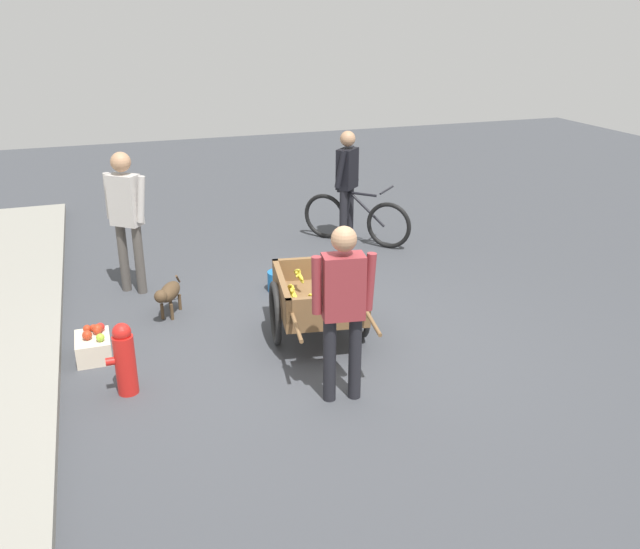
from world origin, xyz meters
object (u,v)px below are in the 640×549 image
Objects in this scene: fire_hydrant at (125,359)px; mixed_fruit_crate at (94,345)px; fruit_cart at (319,299)px; plastic_bucket at (279,281)px; dog at (169,293)px; cyclist_person at (347,177)px; vendor_person at (343,300)px; bicycle at (356,219)px; bystander_person at (126,210)px.

fire_hydrant is 1.52× the size of mixed_fruit_crate.
plastic_bucket is at bearing 2.13° from fruit_cart.
fruit_cart is 2.61× the size of fire_hydrant.
dog reaches higher than plastic_bucket.
cyclist_person is 3.33m from dog.
fire_hydrant is (0.70, 1.74, -0.59)m from vendor_person.
dog is at bearing 52.69° from fruit_cart.
bystander_person is at bearing 104.17° from bicycle.
vendor_person is (-1.13, 0.18, 0.49)m from fruit_cart.
dog is at bearing 122.44° from cyclist_person.
fruit_cart reaches higher than fire_hydrant.
mixed_fruit_crate is (1.46, 2.00, -0.80)m from vendor_person.
cyclist_person reaches higher than bicycle.
vendor_person is 2.32× the size of fire_hydrant.
bystander_person is (1.88, 1.68, 0.57)m from fruit_cart.
plastic_bucket is (-1.46, 1.43, -0.83)m from cyclist_person.
fruit_cart is at bearing -177.87° from plastic_bucket.
dog is (-1.75, 2.75, -0.68)m from cyclist_person.
mixed_fruit_crate is at bearing 81.50° from fruit_cart.
cyclist_person is at bearing -21.68° from vendor_person.
cyclist_person is at bearing -26.31° from fruit_cart.
bicycle is at bearing -60.15° from dog.
bicycle is 2.06m from plastic_bucket.
dog is 1.36m from plastic_bucket.
mixed_fruit_crate is (-1.01, 2.13, 0.01)m from plastic_bucket.
dog is 0.92× the size of fire_hydrant.
plastic_bucket is at bearing -77.61° from dog.
vendor_person is 5.74× the size of plastic_bucket.
plastic_bucket is at bearing -108.53° from bystander_person.
cyclist_person is at bearing -44.44° from plastic_bucket.
dog is at bearing -159.43° from bystander_person.
plastic_bucket is 1.94m from bystander_person.
vendor_person reaches higher than dog.
bicycle reaches higher than fruit_cart.
vendor_person is at bearing 156.41° from bicycle.
fruit_cart is 2.23m from mixed_fruit_crate.
dog is at bearing 102.39° from plastic_bucket.
fire_hydrant reaches higher than plastic_bucket.
vendor_person reaches higher than fire_hydrant.
fire_hydrant is (-0.44, 1.92, -0.10)m from fruit_cart.
bicycle reaches higher than dog.
cyclist_person reaches higher than fruit_cart.
bystander_person reaches higher than vendor_person.
vendor_person is 2.60m from plastic_bucket.
mixed_fruit_crate is at bearing 18.82° from fire_hydrant.
vendor_person reaches higher than bicycle.
fire_hydrant is (-3.23, 3.30, -0.62)m from cyclist_person.
vendor_person is 2.57m from dog.
plastic_bucket is at bearing -3.04° from vendor_person.
fruit_cart is at bearing 151.02° from bicycle.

